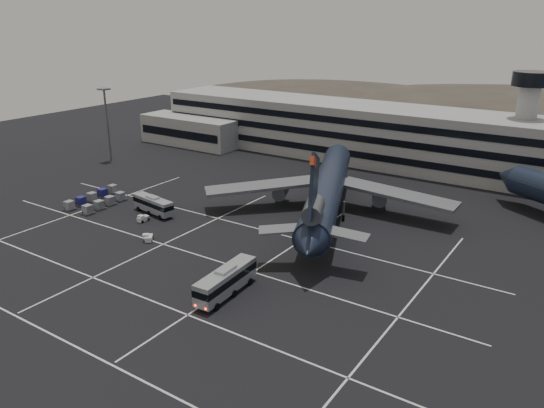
{
  "coord_description": "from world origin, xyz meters",
  "views": [
    {
      "loc": [
        52.54,
        -51.99,
        35.13
      ],
      "look_at": [
        5.72,
        18.42,
        5.0
      ],
      "focal_mm": 35.0,
      "sensor_mm": 36.0,
      "label": 1
    }
  ],
  "objects_px": {
    "bus_near": "(226,280)",
    "trijet_main": "(327,190)",
    "bus_far": "(153,204)",
    "tug_a": "(143,219)",
    "uld_cluster": "(97,200)"
  },
  "relations": [
    {
      "from": "bus_near",
      "to": "uld_cluster",
      "type": "relative_size",
      "value": 0.82
    },
    {
      "from": "trijet_main",
      "to": "bus_far",
      "type": "bearing_deg",
      "value": -171.58
    },
    {
      "from": "bus_near",
      "to": "bus_far",
      "type": "relative_size",
      "value": 1.13
    },
    {
      "from": "bus_near",
      "to": "bus_far",
      "type": "height_order",
      "value": "bus_near"
    },
    {
      "from": "bus_far",
      "to": "tug_a",
      "type": "height_order",
      "value": "bus_far"
    },
    {
      "from": "trijet_main",
      "to": "tug_a",
      "type": "distance_m",
      "value": 33.84
    },
    {
      "from": "bus_near",
      "to": "trijet_main",
      "type": "bearing_deg",
      "value": 91.48
    },
    {
      "from": "uld_cluster",
      "to": "trijet_main",
      "type": "bearing_deg",
      "value": 24.67
    },
    {
      "from": "bus_near",
      "to": "uld_cluster",
      "type": "bearing_deg",
      "value": 158.61
    },
    {
      "from": "tug_a",
      "to": "bus_far",
      "type": "bearing_deg",
      "value": 108.47
    },
    {
      "from": "bus_far",
      "to": "tug_a",
      "type": "bearing_deg",
      "value": -152.45
    },
    {
      "from": "bus_far",
      "to": "bus_near",
      "type": "bearing_deg",
      "value": -109.6
    },
    {
      "from": "uld_cluster",
      "to": "tug_a",
      "type": "bearing_deg",
      "value": -7.07
    },
    {
      "from": "bus_near",
      "to": "uld_cluster",
      "type": "xyz_separation_m",
      "value": [
        -43.69,
        14.42,
        -1.29
      ]
    },
    {
      "from": "tug_a",
      "to": "uld_cluster",
      "type": "height_order",
      "value": "uld_cluster"
    }
  ]
}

